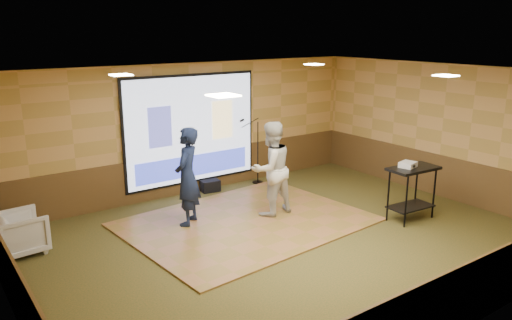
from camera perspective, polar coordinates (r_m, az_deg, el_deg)
ground at (r=9.21m, az=3.35°, el=-9.17°), size 9.00×9.00×0.00m
room_shell at (r=8.57m, az=3.56°, el=3.73°), size 9.04×7.04×3.02m
wainscot_back at (r=11.79m, az=-7.27°, el=-1.37°), size 9.00×0.04×0.95m
wainscot_front at (r=6.94m, az=22.33°, el=-14.46°), size 9.00×0.04×0.95m
wainscot_left at (r=7.35m, az=-25.83°, el=-13.17°), size 0.04×7.00×0.95m
wainscot_right at (r=12.21m, az=20.01°, el=-1.60°), size 0.04×7.00×0.95m
projector_screen at (r=11.52m, az=-7.32°, el=3.36°), size 3.32×0.06×2.52m
downlight_nw at (r=8.92m, az=-15.18°, el=9.37°), size 0.32×0.32×0.02m
downlight_ne at (r=11.24m, az=6.64°, el=10.80°), size 0.32×0.32×0.02m
downlight_sw at (r=5.96m, az=-3.77°, el=7.37°), size 0.32×0.32×0.02m
downlight_se at (r=9.07m, az=20.88°, el=9.00°), size 0.32×0.32×0.02m
dance_floor at (r=9.99m, az=-1.11°, el=-7.07°), size 4.80×3.81×0.03m
player_left at (r=9.65m, az=-7.86°, el=-1.88°), size 0.82×0.81×1.91m
player_right at (r=10.07m, az=1.72°, el=-0.99°), size 0.96×0.76×1.93m
av_table at (r=10.38m, az=17.44°, el=-2.40°), size 1.04×0.54×1.09m
projector at (r=10.26m, az=16.97°, el=-0.50°), size 0.37×0.33×0.11m
mic_stand at (r=12.32m, az=-0.00°, el=-0.45°), size 0.65×0.27×1.67m
banquet_chair at (r=9.47m, az=-25.34°, el=-7.55°), size 0.86×0.84×0.73m
duffel_bag at (r=11.85m, az=-5.25°, el=-2.95°), size 0.46×0.33×0.27m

